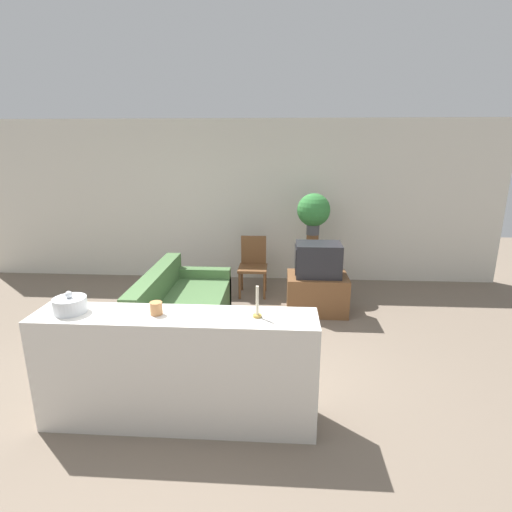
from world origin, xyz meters
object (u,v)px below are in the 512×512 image
object	(u,v)px
decorative_bowl	(70,305)
potted_plant	(314,211)
wooden_chair	(253,263)
television	(318,260)
couch	(182,311)

from	to	relation	value
decorative_bowl	potted_plant	bearing A→B (deg)	56.42
wooden_chair	potted_plant	distance (m)	1.24
television	wooden_chair	bearing A→B (deg)	144.34
couch	television	size ratio (longest dim) A/B	2.91
wooden_chair	decorative_bowl	distance (m)	3.39
couch	potted_plant	xyz separation A→B (m)	(1.72, 1.61, 1.02)
couch	wooden_chair	distance (m)	1.64
potted_plant	decorative_bowl	size ratio (longest dim) A/B	2.48
couch	television	distance (m)	1.95
television	wooden_chair	world-z (taller)	television
wooden_chair	decorative_bowl	xyz separation A→B (m)	(-1.26, -3.10, 0.55)
couch	television	xyz separation A→B (m)	(1.73, 0.75, 0.48)
couch	television	bearing A→B (deg)	23.48
wooden_chair	potted_plant	size ratio (longest dim) A/B	1.41
wooden_chair	decorative_bowl	world-z (taller)	decorative_bowl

